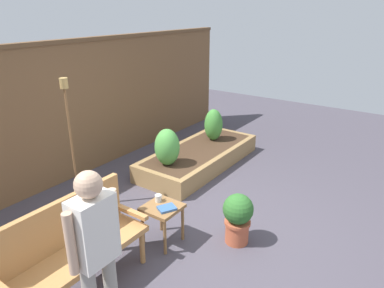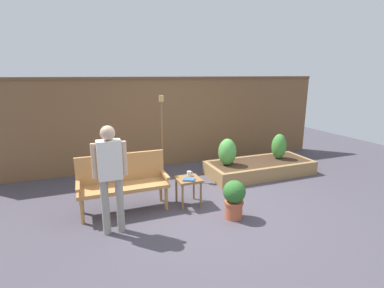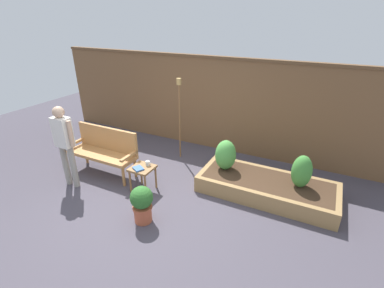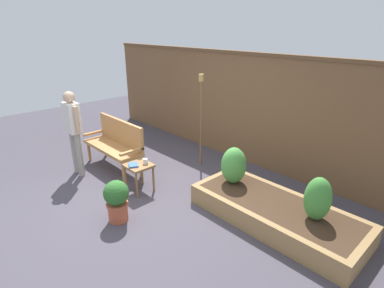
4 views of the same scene
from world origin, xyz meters
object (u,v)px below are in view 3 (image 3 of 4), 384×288
at_px(cup_on_table, 148,163).
at_px(person_by_bench, 64,140).
at_px(shrub_near_bench, 226,155).
at_px(side_table, 143,171).
at_px(book_on_table, 138,168).
at_px(potted_boxwood, 142,203).
at_px(tiki_torch, 179,105).
at_px(shrub_far_corner, 302,171).
at_px(garden_bench, 105,148).

distance_m(cup_on_table, person_by_bench, 1.54).
bearing_deg(shrub_near_bench, person_by_bench, -151.46).
bearing_deg(side_table, book_on_table, -104.26).
bearing_deg(potted_boxwood, tiki_torch, 103.85).
relative_size(book_on_table, person_by_bench, 0.12).
bearing_deg(tiki_torch, side_table, -88.35).
bearing_deg(book_on_table, potted_boxwood, -22.63).
relative_size(shrub_near_bench, tiki_torch, 0.32).
distance_m(side_table, person_by_bench, 1.49).
bearing_deg(book_on_table, person_by_bench, -136.00).
relative_size(shrub_near_bench, shrub_far_corner, 1.00).
xyz_separation_m(cup_on_table, person_by_bench, (-1.37, -0.57, 0.41)).
bearing_deg(garden_bench, potted_boxwood, -30.75).
bearing_deg(side_table, potted_boxwood, -55.01).
relative_size(garden_bench, shrub_far_corner, 2.48).
bearing_deg(shrub_near_bench, cup_on_table, -145.26).
height_order(cup_on_table, potted_boxwood, potted_boxwood).
distance_m(shrub_near_bench, person_by_bench, 2.92).
height_order(garden_bench, book_on_table, garden_bench).
distance_m(shrub_far_corner, tiki_torch, 2.76).
bearing_deg(person_by_bench, shrub_near_bench, 28.54).
distance_m(book_on_table, shrub_near_bench, 1.62).
height_order(side_table, shrub_near_bench, shrub_near_bench).
relative_size(side_table, tiki_torch, 0.27).
relative_size(side_table, shrub_far_corner, 0.83).
distance_m(side_table, shrub_far_corner, 2.75).
bearing_deg(shrub_far_corner, person_by_bench, -160.41).
bearing_deg(tiki_torch, garden_bench, -129.37).
xyz_separation_m(side_table, tiki_torch, (-0.04, 1.48, 0.82)).
distance_m(garden_bench, book_on_table, 1.10).
bearing_deg(book_on_table, side_table, 103.37).
relative_size(cup_on_table, shrub_far_corner, 0.19).
bearing_deg(book_on_table, cup_on_table, 95.01).
distance_m(garden_bench, side_table, 1.11).
relative_size(garden_bench, potted_boxwood, 2.32).
height_order(potted_boxwood, tiki_torch, tiki_torch).
height_order(garden_bench, cup_on_table, garden_bench).
distance_m(side_table, potted_boxwood, 0.87).
relative_size(garden_bench, person_by_bench, 0.92).
bearing_deg(tiki_torch, potted_boxwood, -76.15).
height_order(shrub_far_corner, tiki_torch, tiki_torch).
distance_m(potted_boxwood, person_by_bench, 1.92).
xyz_separation_m(garden_bench, potted_boxwood, (1.57, -0.93, -0.20)).
bearing_deg(shrub_far_corner, cup_on_table, -162.04).
relative_size(side_table, book_on_table, 2.52).
bearing_deg(book_on_table, shrub_far_corner, 48.77).
bearing_deg(shrub_far_corner, garden_bench, -169.20).
distance_m(side_table, shrub_near_bench, 1.56).
height_order(book_on_table, shrub_near_bench, shrub_near_bench).
height_order(book_on_table, shrub_far_corner, shrub_far_corner).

